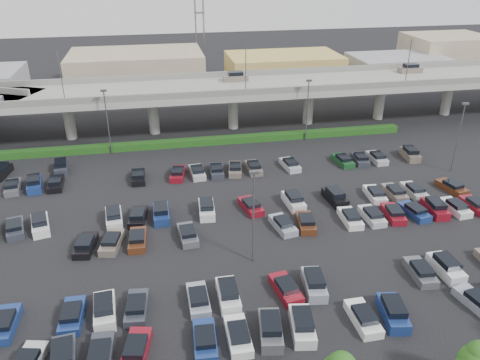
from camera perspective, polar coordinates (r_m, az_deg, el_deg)
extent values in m
plane|color=black|center=(55.83, -0.17, -5.05)|extent=(280.00, 280.00, 0.00)
cube|color=gray|center=(82.28, -4.35, 10.89)|extent=(150.00, 13.00, 1.10)
cube|color=slate|center=(76.01, -3.81, 10.43)|extent=(150.00, 0.50, 1.00)
cube|color=slate|center=(88.03, -4.87, 12.60)|extent=(150.00, 0.50, 1.00)
cylinder|color=gray|center=(84.16, -20.11, 6.92)|extent=(1.80, 1.80, 6.70)
cube|color=slate|center=(83.25, -20.45, 8.96)|extent=(2.60, 9.75, 0.50)
cylinder|color=gray|center=(82.94, -10.50, 7.83)|extent=(1.80, 1.80, 6.70)
cube|color=slate|center=(82.02, -10.68, 9.92)|extent=(2.60, 9.75, 0.50)
cylinder|color=gray|center=(84.07, -0.84, 8.52)|extent=(1.80, 1.80, 6.70)
cube|color=slate|center=(83.15, -0.85, 10.59)|extent=(2.60, 9.75, 0.50)
cylinder|color=gray|center=(87.45, 8.35, 8.96)|extent=(1.80, 1.80, 6.70)
cube|color=slate|center=(86.57, 8.48, 10.95)|extent=(2.60, 9.75, 0.50)
cylinder|color=gray|center=(92.84, 16.67, 9.16)|extent=(1.80, 1.80, 6.70)
cube|color=slate|center=(92.02, 16.92, 11.03)|extent=(2.60, 9.75, 0.50)
cylinder|color=gray|center=(99.92, 23.95, 9.18)|extent=(1.80, 1.80, 6.70)
cube|color=slate|center=(99.15, 24.29, 10.91)|extent=(2.60, 9.75, 0.50)
cube|color=#716459|center=(85.71, -0.54, 12.34)|extent=(4.40, 1.82, 1.05)
cube|color=black|center=(85.51, -0.55, 12.87)|extent=(2.60, 1.60, 0.65)
cube|color=#716459|center=(97.48, 20.04, 12.51)|extent=(4.40, 1.82, 1.05)
cube|color=black|center=(97.31, 20.11, 12.98)|extent=(2.60, 1.60, 0.65)
cylinder|color=#4C4C51|center=(75.94, -20.95, 11.50)|extent=(0.14, 0.14, 8.00)
cylinder|color=#4C4C51|center=(76.20, 0.70, 13.24)|extent=(0.14, 0.14, 8.00)
cylinder|color=#4C4C51|center=(86.11, 19.82, 13.27)|extent=(0.14, 0.14, 8.00)
cube|color=#123A11|center=(77.79, -3.57, 4.78)|extent=(66.00, 1.60, 1.10)
sphere|color=#1E4813|center=(38.36, 27.19, -18.35)|extent=(1.89, 1.89, 1.89)
cube|color=#313540|center=(41.14, -20.68, -19.81)|extent=(2.30, 4.57, 1.05)
cube|color=black|center=(40.57, -20.87, -18.99)|extent=(1.88, 2.76, 0.65)
cube|color=#313540|center=(40.73, -16.63, -19.82)|extent=(2.04, 4.49, 0.82)
cube|color=black|center=(40.15, -16.77, -19.40)|extent=(1.71, 2.38, 0.50)
cube|color=maroon|center=(40.44, -12.53, -19.63)|extent=(2.67, 4.68, 0.82)
cube|color=black|center=(39.85, -12.63, -19.20)|extent=(2.03, 2.57, 0.50)
cube|color=navy|center=(40.40, -4.29, -18.97)|extent=(2.04, 4.49, 0.82)
cube|color=black|center=(39.81, -4.29, -18.53)|extent=(1.71, 2.38, 0.50)
cube|color=white|center=(40.66, -0.23, -18.50)|extent=(1.84, 4.41, 0.82)
cube|color=black|center=(40.08, -0.18, -18.06)|extent=(1.61, 2.31, 0.50)
cube|color=#525359|center=(41.02, 3.74, -17.85)|extent=(2.49, 4.63, 1.05)
cube|color=black|center=(40.45, 3.77, -17.02)|extent=(1.99, 2.82, 0.65)
cube|color=white|center=(41.64, 7.58, -17.25)|extent=(2.48, 4.63, 1.05)
cube|color=black|center=(41.08, 7.65, -16.42)|extent=(1.99, 2.82, 0.65)
cube|color=white|center=(43.46, 14.77, -16.02)|extent=(1.89, 4.43, 0.82)
cube|color=black|center=(42.92, 14.98, -15.57)|extent=(1.64, 2.33, 0.50)
cube|color=navy|center=(44.49, 18.12, -15.20)|extent=(2.52, 4.64, 1.05)
cube|color=black|center=(43.96, 18.27, -14.39)|extent=(2.01, 2.83, 0.65)
cube|color=#8C92A1|center=(48.65, 26.94, -13.17)|extent=(2.64, 4.67, 0.82)
cube|color=black|center=(48.16, 27.22, -12.72)|extent=(2.02, 2.57, 0.50)
cube|color=navy|center=(46.17, -26.72, -15.47)|extent=(1.93, 4.44, 0.82)
cube|color=black|center=(45.63, -26.94, -15.04)|extent=(1.66, 2.34, 0.50)
cube|color=navy|center=(44.80, -19.75, -15.35)|extent=(1.95, 4.45, 0.82)
cube|color=black|center=(44.25, -19.91, -14.91)|extent=(1.67, 2.35, 0.50)
cube|color=white|center=(44.29, -16.15, -15.09)|extent=(2.15, 4.53, 1.05)
cube|color=black|center=(43.76, -16.29, -14.28)|extent=(1.80, 2.72, 0.65)
cube|color=#313540|center=(44.09, -12.47, -14.99)|extent=(2.22, 4.55, 0.82)
cube|color=black|center=(43.53, -12.55, -14.54)|extent=(1.81, 2.44, 0.50)
cube|color=#8C92A1|center=(44.05, -5.10, -14.39)|extent=(1.89, 4.43, 0.82)
cube|color=black|center=(43.49, -5.10, -13.94)|extent=(1.64, 2.33, 0.50)
cube|color=white|center=(44.21, -1.45, -13.90)|extent=(1.87, 4.42, 1.05)
cube|color=black|center=(43.69, -1.47, -13.08)|extent=(1.63, 2.62, 0.65)
cube|color=maroon|center=(45.27, 5.62, -13.11)|extent=(2.46, 4.62, 0.82)
cube|color=black|center=(44.72, 5.72, -12.64)|extent=(1.93, 2.51, 0.50)
cube|color=#8C92A1|center=(45.92, 9.00, -12.50)|extent=(2.38, 4.60, 1.05)
cube|color=black|center=(45.42, 9.08, -11.69)|extent=(1.93, 2.79, 0.65)
cube|color=#525359|center=(50.33, 21.11, -10.45)|extent=(2.13, 4.52, 0.82)
cube|color=black|center=(49.84, 21.34, -10.00)|extent=(1.76, 2.41, 0.50)
cube|color=white|center=(51.66, 23.78, -9.81)|extent=(1.94, 4.45, 1.05)
cube|color=black|center=(51.21, 23.95, -9.06)|extent=(1.67, 2.64, 0.65)
cube|color=black|center=(53.49, -18.30, -7.59)|extent=(2.41, 4.61, 0.82)
cube|color=black|center=(52.99, -18.42, -7.14)|extent=(1.90, 2.50, 0.50)
cube|color=#716459|center=(53.13, -15.35, -7.39)|extent=(2.66, 4.67, 0.82)
cube|color=black|center=(52.62, -15.44, -6.94)|extent=(2.03, 2.57, 0.50)
cube|color=#552B16|center=(52.90, -12.37, -7.18)|extent=(2.02, 4.48, 0.82)
cube|color=black|center=(52.39, -12.44, -6.72)|extent=(1.70, 2.37, 0.50)
cube|color=#525359|center=(52.87, -6.39, -6.68)|extent=(2.19, 4.54, 0.82)
cube|color=black|center=(52.36, -6.40, -6.22)|extent=(1.79, 2.43, 0.50)
cube|color=#8C92A1|center=(54.50, 5.25, -5.52)|extent=(2.59, 4.66, 0.82)
cube|color=black|center=(54.01, 5.34, -5.06)|extent=(1.99, 2.55, 0.50)
cube|color=#552B16|center=(55.24, 8.01, -5.21)|extent=(2.45, 4.62, 0.82)
cube|color=black|center=(54.76, 8.12, -4.75)|extent=(1.92, 2.51, 0.50)
cube|color=white|center=(57.10, 13.28, -4.58)|extent=(1.98, 4.46, 0.82)
cube|color=black|center=(56.63, 13.42, -4.13)|extent=(1.68, 2.36, 0.50)
cube|color=silver|center=(58.20, 15.77, -4.27)|extent=(1.91, 4.44, 0.82)
cube|color=black|center=(57.74, 15.93, -3.83)|extent=(1.65, 2.33, 0.50)
cube|color=maroon|center=(59.41, 18.16, -3.96)|extent=(2.35, 4.59, 0.82)
cube|color=black|center=(58.96, 18.34, -3.53)|extent=(1.87, 2.48, 0.50)
cube|color=navy|center=(60.72, 20.46, -3.66)|extent=(2.54, 4.65, 0.82)
cube|color=black|center=(60.28, 20.64, -3.23)|extent=(1.97, 2.54, 0.50)
cube|color=maroon|center=(62.07, 22.66, -3.28)|extent=(2.16, 4.53, 1.05)
cube|color=black|center=(61.70, 22.80, -2.61)|extent=(1.80, 2.72, 0.65)
cube|color=white|center=(63.61, 24.74, -3.08)|extent=(2.11, 4.51, 0.82)
cube|color=black|center=(63.19, 24.94, -2.67)|extent=(1.75, 2.40, 0.50)
cube|color=maroon|center=(65.19, 26.73, -2.81)|extent=(1.96, 4.46, 0.82)
cube|color=black|center=(64.78, 26.94, -2.40)|extent=(1.67, 2.35, 0.50)
cube|color=#313540|center=(59.49, -25.70, -5.37)|extent=(2.77, 4.70, 0.82)
cube|color=black|center=(59.03, -25.86, -4.94)|extent=(2.08, 2.60, 0.50)
cube|color=white|center=(58.72, -23.14, -5.11)|extent=(2.77, 4.70, 1.05)
cube|color=black|center=(58.32, -23.28, -4.42)|extent=(2.15, 2.90, 0.65)
cube|color=white|center=(57.31, -15.10, -4.56)|extent=(2.23, 4.55, 1.05)
cube|color=black|center=(56.90, -15.19, -3.85)|extent=(1.84, 2.74, 0.65)
cube|color=black|center=(57.15, -12.34, -4.44)|extent=(2.35, 4.59, 0.82)
cube|color=black|center=(56.67, -12.40, -4.00)|extent=(1.88, 2.48, 0.50)
cube|color=navy|center=(57.02, -9.59, -4.12)|extent=(1.85, 4.41, 1.05)
cube|color=black|center=(56.61, -9.65, -3.40)|extent=(1.62, 2.61, 0.65)
cube|color=white|center=(57.25, -4.09, -3.65)|extent=(2.10, 4.51, 1.05)
cube|color=black|center=(56.85, -4.11, -2.93)|extent=(1.76, 2.70, 0.65)
cube|color=maroon|center=(58.07, 1.32, -3.25)|extent=(2.65, 4.67, 0.82)
cube|color=black|center=(57.59, 1.36, -2.80)|extent=(2.02, 2.57, 0.50)
cube|color=white|center=(59.28, 6.53, -2.64)|extent=(2.10, 4.51, 1.05)
cube|color=black|center=(58.89, 6.57, -1.94)|extent=(1.77, 2.70, 0.65)
cube|color=black|center=(61.01, 11.49, -2.14)|extent=(2.21, 4.55, 1.05)
cube|color=black|center=(60.63, 11.55, -1.46)|extent=(1.83, 2.74, 0.65)
cube|color=white|center=(63.23, 16.12, -1.74)|extent=(2.15, 4.53, 0.82)
cube|color=black|center=(62.79, 16.26, -1.32)|extent=(1.77, 2.42, 0.50)
cube|color=#716459|center=(64.46, 18.31, -1.51)|extent=(1.91, 4.44, 0.82)
cube|color=black|center=(64.03, 18.47, -1.09)|extent=(1.65, 2.33, 0.50)
cube|color=silver|center=(65.78, 20.42, -1.28)|extent=(1.88, 4.42, 0.82)
cube|color=black|center=(65.36, 20.59, -0.87)|extent=(1.63, 2.32, 0.50)
cube|color=#552B16|center=(68.69, 24.38, -0.85)|extent=(2.67, 4.68, 0.82)
cube|color=black|center=(68.28, 24.57, -0.45)|extent=(2.03, 2.58, 0.50)
cube|color=#525359|center=(69.61, -25.93, -0.82)|extent=(2.37, 4.60, 0.82)
cube|color=black|center=(69.18, -26.07, -0.43)|extent=(1.88, 2.49, 0.50)
cube|color=navy|center=(68.84, -23.76, -0.55)|extent=(2.53, 4.64, 1.05)
cube|color=black|center=(68.50, -23.88, 0.06)|extent=(2.01, 2.83, 0.65)
cube|color=black|center=(68.27, -21.51, -0.45)|extent=(2.06, 4.49, 0.82)
cube|color=black|center=(67.83, -21.62, -0.05)|extent=(1.72, 2.38, 0.50)
cube|color=black|center=(66.88, -12.28, 0.32)|extent=(1.87, 4.42, 0.82)
cube|color=black|center=(66.43, -12.33, 0.73)|extent=(1.63, 2.32, 0.50)
cube|color=maroon|center=(66.86, -7.58, 0.71)|extent=(2.61, 4.66, 0.82)
cube|color=black|center=(66.41, -7.60, 1.13)|extent=(2.00, 2.56, 0.50)
cube|color=silver|center=(67.02, -5.24, 0.90)|extent=(2.14, 4.52, 0.82)
cube|color=black|center=(66.57, -5.25, 1.32)|extent=(1.77, 2.41, 0.50)
cube|color=#313540|center=(67.29, -2.91, 1.09)|extent=(1.95, 4.45, 0.82)
cube|color=black|center=(66.84, -2.90, 1.51)|extent=(1.67, 2.35, 0.50)
cube|color=#716459|center=(67.67, -0.61, 1.28)|extent=(2.54, 4.64, 0.82)
cube|color=black|center=(67.22, -0.58, 1.69)|extent=(1.97, 2.54, 0.50)
cube|color=#716459|center=(68.16, 1.67, 1.46)|extent=(1.89, 4.43, 0.82)
cube|color=black|center=(67.72, 1.71, 1.87)|extent=(1.64, 2.33, 0.50)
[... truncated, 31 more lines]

